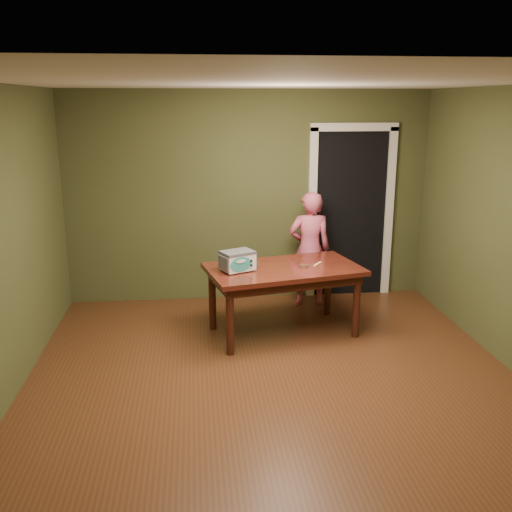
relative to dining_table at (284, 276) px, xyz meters
name	(u,v)px	position (x,y,z in m)	size (l,w,h in m)	color
floor	(277,389)	(-0.25, -1.26, -0.65)	(5.00, 5.00, 0.00)	#502F16
room_shell	(279,197)	(-0.25, -1.26, 1.06)	(4.52, 5.02, 2.61)	#444B28
doorway	(344,210)	(1.05, 1.52, 0.41)	(1.10, 0.66, 2.25)	black
dining_table	(284,276)	(0.00, 0.00, 0.00)	(1.76, 1.22, 0.75)	#3A150D
toy_oven	(238,260)	(-0.50, -0.09, 0.22)	(0.40, 0.35, 0.21)	#4C4F54
baking_pan	(304,265)	(0.22, -0.01, 0.11)	(0.10, 0.10, 0.02)	silver
spatula	(318,264)	(0.38, 0.07, 0.10)	(0.18, 0.03, 0.01)	#ECD967
child	(309,249)	(0.46, 0.88, 0.06)	(0.52, 0.34, 1.42)	#D05574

